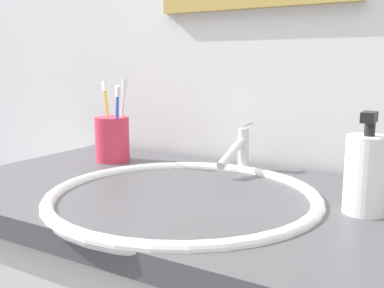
{
  "coord_description": "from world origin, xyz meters",
  "views": [
    {
      "loc": [
        0.42,
        -0.68,
        1.1
      ],
      "look_at": [
        0.01,
        -0.01,
        0.96
      ],
      "focal_mm": 42.16,
      "sensor_mm": 36.0,
      "label": 1
    }
  ],
  "objects_px": {
    "toothbrush_blue": "(117,119)",
    "soap_dispenser": "(367,173)",
    "toothbrush_white": "(122,114)",
    "toothbrush_yellow": "(107,114)",
    "faucet": "(239,149)",
    "toothbrush_cup": "(112,139)"
  },
  "relations": [
    {
      "from": "toothbrush_white",
      "to": "faucet",
      "type": "bearing_deg",
      "value": 9.22
    },
    {
      "from": "toothbrush_yellow",
      "to": "soap_dispenser",
      "type": "bearing_deg",
      "value": -9.94
    },
    {
      "from": "toothbrush_blue",
      "to": "toothbrush_yellow",
      "type": "distance_m",
      "value": 0.07
    },
    {
      "from": "faucet",
      "to": "toothbrush_yellow",
      "type": "height_order",
      "value": "toothbrush_yellow"
    },
    {
      "from": "toothbrush_blue",
      "to": "toothbrush_yellow",
      "type": "bearing_deg",
      "value": 150.4
    },
    {
      "from": "faucet",
      "to": "toothbrush_yellow",
      "type": "bearing_deg",
      "value": -172.29
    },
    {
      "from": "faucet",
      "to": "toothbrush_blue",
      "type": "bearing_deg",
      "value": -163.99
    },
    {
      "from": "toothbrush_blue",
      "to": "faucet",
      "type": "bearing_deg",
      "value": 16.01
    },
    {
      "from": "toothbrush_blue",
      "to": "soap_dispenser",
      "type": "bearing_deg",
      "value": -7.63
    },
    {
      "from": "soap_dispenser",
      "to": "toothbrush_cup",
      "type": "bearing_deg",
      "value": 171.23
    },
    {
      "from": "toothbrush_yellow",
      "to": "toothbrush_white",
      "type": "bearing_deg",
      "value": -1.63
    },
    {
      "from": "faucet",
      "to": "toothbrush_cup",
      "type": "height_order",
      "value": "toothbrush_cup"
    },
    {
      "from": "faucet",
      "to": "toothbrush_yellow",
      "type": "relative_size",
      "value": 0.82
    },
    {
      "from": "faucet",
      "to": "soap_dispenser",
      "type": "height_order",
      "value": "soap_dispenser"
    },
    {
      "from": "toothbrush_blue",
      "to": "soap_dispenser",
      "type": "xyz_separation_m",
      "value": [
        0.56,
        -0.08,
        -0.04
      ]
    },
    {
      "from": "toothbrush_cup",
      "to": "toothbrush_blue",
      "type": "height_order",
      "value": "toothbrush_blue"
    },
    {
      "from": "toothbrush_white",
      "to": "toothbrush_yellow",
      "type": "bearing_deg",
      "value": 178.37
    },
    {
      "from": "toothbrush_blue",
      "to": "toothbrush_white",
      "type": "bearing_deg",
      "value": 110.49
    },
    {
      "from": "toothbrush_blue",
      "to": "toothbrush_yellow",
      "type": "xyz_separation_m",
      "value": [
        -0.06,
        0.03,
        0.0
      ]
    },
    {
      "from": "faucet",
      "to": "soap_dispenser",
      "type": "relative_size",
      "value": 0.95
    },
    {
      "from": "faucet",
      "to": "toothbrush_white",
      "type": "distance_m",
      "value": 0.3
    },
    {
      "from": "faucet",
      "to": "toothbrush_yellow",
      "type": "xyz_separation_m",
      "value": [
        -0.33,
        -0.05,
        0.06
      ]
    }
  ]
}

